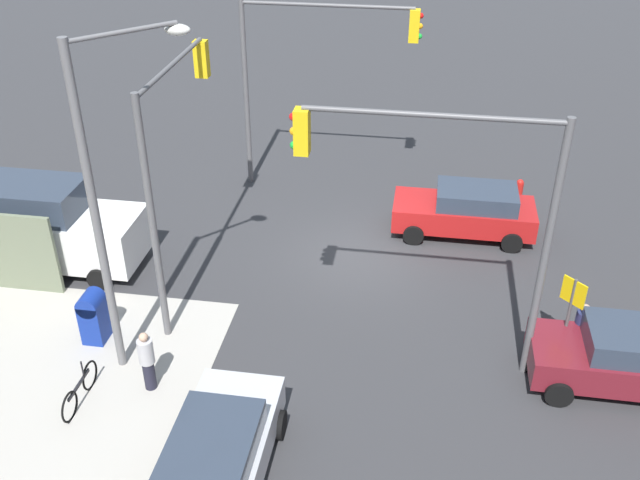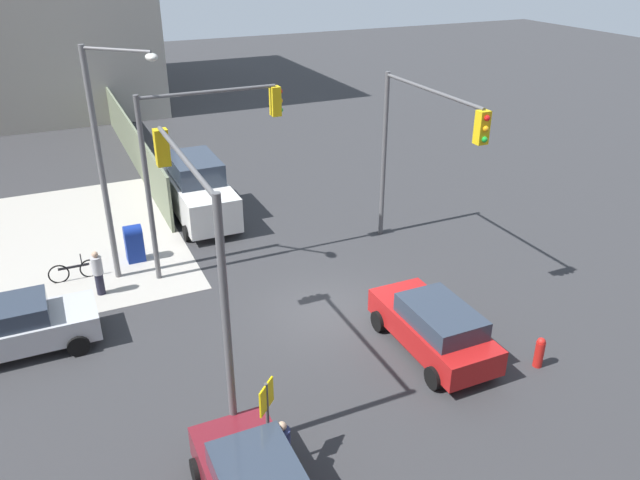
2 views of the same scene
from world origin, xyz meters
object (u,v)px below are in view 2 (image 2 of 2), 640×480
(traffic_signal_ne_corner, at_px, (200,146))
(street_lamp_corner, at_px, (108,151))
(mailbox_blue, at_px, (134,242))
(hatchback_red, at_px, (434,326))
(traffic_signal_se_corner, at_px, (419,137))
(van_white_delivery, at_px, (198,190))
(pedestrian_waiting, at_px, (283,450))
(coupe_silver, at_px, (16,327))
(fire_hydrant, at_px, (540,352))
(pedestrian_crossing, at_px, (98,272))
(traffic_signal_nw_corner, at_px, (196,235))
(bicycle_leaning_on_fence, at_px, (75,271))

(traffic_signal_ne_corner, bearing_deg, street_lamp_corner, 81.21)
(mailbox_blue, bearing_deg, traffic_signal_ne_corner, -125.63)
(street_lamp_corner, distance_m, hatchback_red, 11.65)
(traffic_signal_se_corner, height_order, van_white_delivery, traffic_signal_se_corner)
(mailbox_blue, bearing_deg, street_lamp_corner, 157.07)
(traffic_signal_se_corner, bearing_deg, van_white_delivery, 42.79)
(van_white_delivery, relative_size, pedestrian_waiting, 3.37)
(traffic_signal_se_corner, height_order, mailbox_blue, traffic_signal_se_corner)
(street_lamp_corner, xyz_separation_m, coupe_silver, (-3.15, 3.52, -3.86))
(mailbox_blue, bearing_deg, coupe_silver, 137.38)
(fire_hydrant, distance_m, coupe_silver, 14.90)
(pedestrian_crossing, distance_m, pedestrian_waiting, 10.36)
(van_white_delivery, xyz_separation_m, pedestrian_crossing, (-4.83, 4.70, -0.45))
(traffic_signal_nw_corner, bearing_deg, traffic_signal_se_corner, -63.33)
(coupe_silver, xyz_separation_m, pedestrian_crossing, (2.40, -2.55, -0.01))
(bicycle_leaning_on_fence, bearing_deg, traffic_signal_se_corner, -106.12)
(mailbox_blue, bearing_deg, pedestrian_crossing, 143.13)
(street_lamp_corner, relative_size, bicycle_leaning_on_fence, 4.57)
(street_lamp_corner, distance_m, fire_hydrant, 14.54)
(traffic_signal_nw_corner, relative_size, fire_hydrant, 6.91)
(bicycle_leaning_on_fence, bearing_deg, traffic_signal_nw_corner, -161.15)
(bicycle_leaning_on_fence, bearing_deg, street_lamp_corner, -111.34)
(fire_hydrant, relative_size, van_white_delivery, 0.17)
(mailbox_blue, height_order, hatchback_red, hatchback_red)
(mailbox_blue, relative_size, van_white_delivery, 0.26)
(fire_hydrant, height_order, pedestrian_waiting, pedestrian_waiting)
(fire_hydrant, height_order, hatchback_red, hatchback_red)
(traffic_signal_nw_corner, height_order, pedestrian_crossing, traffic_signal_nw_corner)
(traffic_signal_ne_corner, xyz_separation_m, bicycle_leaning_on_fence, (1.10, 4.57, -4.25))
(traffic_signal_se_corner, height_order, fire_hydrant, traffic_signal_se_corner)
(traffic_signal_nw_corner, xyz_separation_m, bicycle_leaning_on_fence, (7.90, 2.70, -4.30))
(hatchback_red, bearing_deg, van_white_delivery, 16.87)
(pedestrian_crossing, bearing_deg, bicycle_leaning_on_fence, 113.50)
(traffic_signal_ne_corner, height_order, pedestrian_crossing, traffic_signal_ne_corner)
(pedestrian_waiting, bearing_deg, fire_hydrant, -25.08)
(traffic_signal_se_corner, bearing_deg, fire_hydrant, 177.62)
(fire_hydrant, height_order, coupe_silver, coupe_silver)
(coupe_silver, height_order, van_white_delivery, van_white_delivery)
(street_lamp_corner, relative_size, coupe_silver, 1.86)
(fire_hydrant, distance_m, bicycle_leaning_on_fence, 15.56)
(traffic_signal_se_corner, relative_size, bicycle_leaning_on_fence, 3.71)
(hatchback_red, bearing_deg, bicycle_leaning_on_fence, 46.06)
(traffic_signal_ne_corner, distance_m, bicycle_leaning_on_fence, 6.34)
(mailbox_blue, relative_size, pedestrian_crossing, 0.89)
(fire_hydrant, bearing_deg, hatchback_red, 51.43)
(coupe_silver, xyz_separation_m, pedestrian_waiting, (-7.60, -5.25, -0.02))
(traffic_signal_se_corner, xyz_separation_m, bicycle_leaning_on_fence, (3.38, 11.70, -4.31))
(pedestrian_crossing, bearing_deg, traffic_signal_ne_corner, 1.48)
(traffic_signal_se_corner, relative_size, fire_hydrant, 6.91)
(traffic_signal_nw_corner, xyz_separation_m, van_white_delivery, (11.33, -2.70, -3.37))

